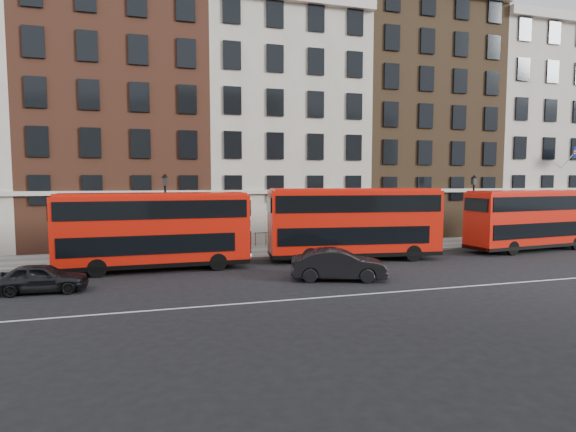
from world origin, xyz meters
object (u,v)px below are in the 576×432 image
object	(u,v)px
bus_c	(354,222)
car_front	(338,265)
bus_d	(531,218)
car_rear	(42,278)
bus_b	(155,229)

from	to	relation	value
bus_c	car_front	xyz separation A→B (m)	(-3.14, -5.14, -1.66)
bus_d	car_front	distance (m)	17.81
bus_c	bus_d	size ratio (longest dim) A/B	1.05
bus_d	car_rear	size ratio (longest dim) A/B	2.69
bus_b	car_front	distance (m)	10.46
bus_b	bus_c	world-z (taller)	bus_c
bus_c	bus_d	bearing A→B (deg)	6.81
bus_d	car_front	world-z (taller)	bus_d
car_rear	car_front	world-z (taller)	car_front
bus_b	bus_c	bearing A→B (deg)	-0.40
car_rear	car_front	size ratio (longest dim) A/B	0.81
bus_c	car_rear	world-z (taller)	bus_c
bus_b	car_rear	bearing A→B (deg)	-142.67
bus_d	car_front	xyz separation A→B (m)	(-16.98, -5.13, -1.54)
bus_d	car_rear	bearing A→B (deg)	-178.92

